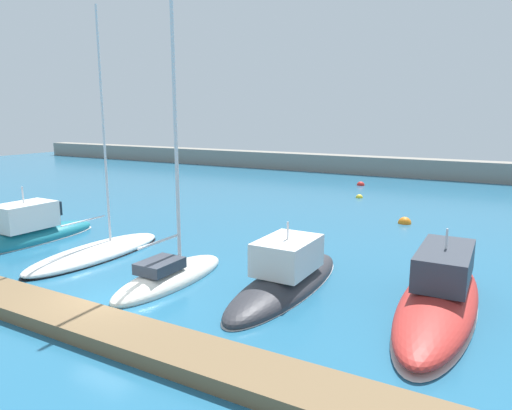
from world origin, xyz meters
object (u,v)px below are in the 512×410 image
sailboat_white_second (97,252)px  motorboat_red_fifth (440,295)px  sailboat_ivory_third (170,275)px  mooring_buoy_red (361,185)px  motorboat_teal_nearest (29,232)px  motorboat_charcoal_fourth (287,278)px  mooring_buoy_yellow (359,198)px  mooring_buoy_orange (405,223)px

sailboat_white_second → motorboat_red_fifth: sailboat_white_second is taller
sailboat_ivory_third → mooring_buoy_red: 28.74m
sailboat_ivory_third → mooring_buoy_red: bearing=2.0°
motorboat_teal_nearest → sailboat_ivory_third: size_ratio=0.61×
sailboat_white_second → motorboat_red_fifth: bearing=-84.1°
motorboat_teal_nearest → motorboat_red_fifth: bearing=-84.8°
motorboat_teal_nearest → sailboat_ivory_third: 10.32m
motorboat_charcoal_fourth → motorboat_red_fifth: (5.45, 0.70, 0.15)m
mooring_buoy_yellow → mooring_buoy_red: 6.76m
motorboat_red_fifth → mooring_buoy_orange: 13.12m
motorboat_red_fifth → motorboat_teal_nearest: bearing=93.0°
motorboat_teal_nearest → mooring_buoy_yellow: (11.20, 21.26, -0.53)m
motorboat_red_fifth → mooring_buoy_yellow: bearing=23.1°
motorboat_teal_nearest → mooring_buoy_orange: motorboat_teal_nearest is taller
motorboat_teal_nearest → mooring_buoy_red: size_ratio=10.80×
sailboat_white_second → sailboat_ivory_third: (5.23, -0.93, 0.09)m
motorboat_teal_nearest → mooring_buoy_orange: size_ratio=9.73×
sailboat_ivory_third → mooring_buoy_yellow: (0.93, 22.23, -0.28)m
motorboat_teal_nearest → motorboat_charcoal_fourth: motorboat_teal_nearest is taller
sailboat_white_second → motorboat_red_fifth: (15.05, 1.45, 0.37)m
mooring_buoy_yellow → motorboat_teal_nearest: bearing=-117.8°
motorboat_teal_nearest → mooring_buoy_yellow: 24.04m
sailboat_ivory_third → mooring_buoy_orange: (6.02, 14.93, -0.28)m
sailboat_white_second → mooring_buoy_red: sailboat_white_second is taller
sailboat_ivory_third → mooring_buoy_orange: bearing=-21.8°
sailboat_white_second → mooring_buoy_red: size_ratio=16.05×
motorboat_teal_nearest → motorboat_charcoal_fourth: (14.64, 0.71, -0.12)m
mooring_buoy_orange → motorboat_charcoal_fourth: bearing=-97.1°
sailboat_white_second → sailboat_ivory_third: size_ratio=0.90×
motorboat_charcoal_fourth → motorboat_red_fifth: bearing=-82.4°
motorboat_charcoal_fourth → motorboat_red_fifth: motorboat_red_fifth is taller
motorboat_charcoal_fourth → mooring_buoy_red: size_ratio=11.62×
sailboat_white_second → mooring_buoy_yellow: bearing=-15.8°
sailboat_white_second → mooring_buoy_yellow: sailboat_white_second is taller
mooring_buoy_orange → mooring_buoy_yellow: size_ratio=1.43×
sailboat_ivory_third → mooring_buoy_red: (-0.93, 28.72, -0.28)m
sailboat_white_second → motorboat_charcoal_fourth: 9.63m
mooring_buoy_orange → mooring_buoy_red: bearing=116.8°
motorboat_teal_nearest → motorboat_red_fifth: size_ratio=0.82×
mooring_buoy_orange → motorboat_red_fifth: bearing=-73.1°
sailboat_white_second → sailboat_ivory_third: bearing=-99.7°
sailboat_ivory_third → motorboat_red_fifth: size_ratio=1.34×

